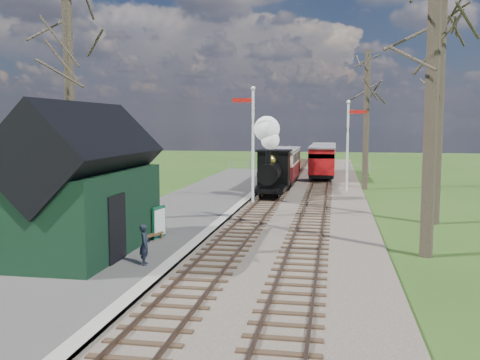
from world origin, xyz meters
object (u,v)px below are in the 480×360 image
at_px(red_carriage_a, 322,162).
at_px(bench, 147,231).
at_px(red_carriage_b, 324,157).
at_px(locomotive, 271,163).
at_px(semaphore_near, 252,136).
at_px(person, 145,245).
at_px(station_shed, 84,187).
at_px(coach, 282,164).
at_px(sign_board, 159,222).
at_px(semaphore_far, 349,139).

relative_size(red_carriage_a, bench, 3.60).
bearing_deg(red_carriage_b, locomotive, -99.32).
bearing_deg(red_carriage_a, semaphore_near, -104.68).
relative_size(semaphore_near, person, 5.22).
bearing_deg(station_shed, locomotive, 73.48).
distance_m(coach, sign_board, 18.38).
relative_size(locomotive, person, 3.77).
distance_m(locomotive, red_carriage_b, 16.13).
relative_size(red_carriage_a, sign_board, 4.27).
relative_size(semaphore_near, locomotive, 1.38).
relative_size(semaphore_near, coach, 0.86).
bearing_deg(sign_board, person, -77.70).
distance_m(red_carriage_b, bench, 29.10).
bearing_deg(station_shed, red_carriage_b, 77.20).
distance_m(semaphore_near, sign_board, 10.24).
height_order(red_carriage_b, sign_board, red_carriage_b).
distance_m(locomotive, bench, 13.07).
distance_m(semaphore_far, person, 20.38).
distance_m(station_shed, coach, 20.97).
height_order(coach, bench, coach).
height_order(locomotive, red_carriage_a, locomotive).
distance_m(semaphore_near, bench, 10.87).
relative_size(semaphore_near, bench, 4.61).
height_order(sign_board, bench, sign_board).
bearing_deg(bench, locomotive, 77.19).
bearing_deg(station_shed, person, -26.84).
distance_m(red_carriage_b, person, 31.92).
bearing_deg(person, semaphore_near, -18.82).
bearing_deg(person, semaphore_far, -32.09).
height_order(semaphore_near, person, semaphore_near).
xyz_separation_m(station_shed, sign_board, (1.67, 2.34, -1.50)).
bearing_deg(semaphore_far, bench, -114.14).
bearing_deg(semaphore_far, sign_board, -114.08).
height_order(station_shed, coach, station_shed).
bearing_deg(station_shed, semaphore_far, 64.28).
distance_m(semaphore_near, locomotive, 2.99).
bearing_deg(bench, coach, 81.23).
bearing_deg(bench, semaphore_near, 78.26).
height_order(locomotive, bench, locomotive).
relative_size(red_carriage_b, person, 4.08).
distance_m(semaphore_far, red_carriage_b, 12.63).
bearing_deg(coach, sign_board, -98.22).
relative_size(station_shed, bench, 4.67).
bearing_deg(locomotive, semaphore_near, -107.18).
bearing_deg(red_carriage_a, person, -99.66).
distance_m(sign_board, person, 3.67).
bearing_deg(bench, red_carriage_a, 76.61).
bearing_deg(station_shed, semaphore_near, 73.62).
height_order(coach, sign_board, coach).
bearing_deg(sign_board, coach, 81.78).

